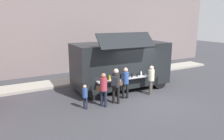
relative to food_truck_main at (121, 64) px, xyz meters
The scene contains 10 objects.
ground_plane 2.91m from the food_truck_main, 85.60° to the right, with size 60.00×60.00×0.00m, color #38383D.
curb_strip 5.00m from the food_truck_main, 146.78° to the left, with size 28.00×1.60×0.15m, color #9E998E.
building_behind 7.62m from the food_truck_main, 114.73° to the left, with size 32.00×2.40×8.08m, color slate.
food_truck_main is the anchor object (origin of this frame).
trash_bin 4.65m from the food_truck_main, 30.73° to the left, with size 0.60×0.60×1.01m, color #2D6235.
customer_front_ordering 1.82m from the food_truck_main, 113.61° to the right, with size 0.54×0.34×1.66m.
customer_mid_with_backpack 2.52m from the food_truck_main, 126.74° to the right, with size 0.54×0.55×1.77m.
customer_rear_waiting 3.01m from the food_truck_main, 137.28° to the right, with size 0.42×0.51×1.65m.
customer_extra_browsing 2.04m from the food_truck_main, 62.72° to the right, with size 0.33×0.33×1.62m.
child_near_queue 3.65m from the food_truck_main, 148.63° to the right, with size 0.24×0.24×1.16m.
Camera 1 is at (-6.55, -7.92, 4.02)m, focal length 33.65 mm.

